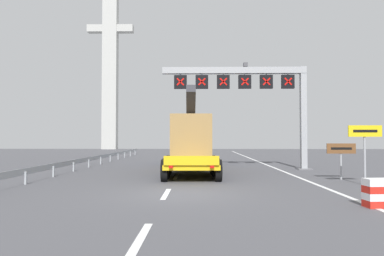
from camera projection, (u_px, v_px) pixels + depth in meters
ground at (181, 194)px, 13.56m from camera, size 112.00×112.00×0.00m
lane_markings at (187, 158)px, 37.85m from camera, size 0.20×63.19×0.01m
edge_line_right at (274, 168)px, 25.44m from camera, size 0.20×63.00×0.01m
overhead_lane_gantry at (253, 87)px, 24.49m from camera, size 10.26×0.90×7.43m
heavy_haul_truck_yellow at (191, 141)px, 24.95m from camera, size 3.34×14.12×5.30m
exit_sign_yellow at (365, 140)px, 16.14m from camera, size 1.53×0.15×2.76m
tourist_info_sign_brown at (341, 152)px, 18.38m from camera, size 1.50×0.15×1.89m
crash_barrier_striped at (381, 193)px, 11.02m from camera, size 1.04×0.58×0.90m
guardrail_left at (100, 157)px, 29.12m from camera, size 0.13×34.83×0.76m
bridge_pylon_distant at (110, 50)px, 69.18m from camera, size 9.00×2.00×38.23m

